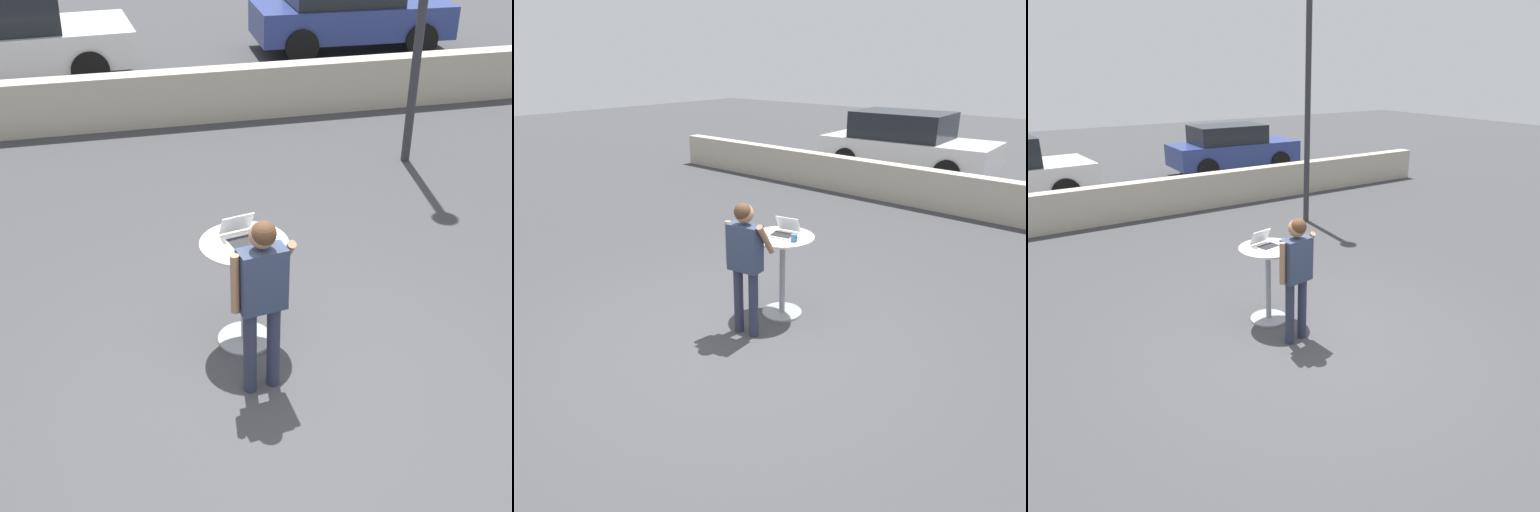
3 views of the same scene
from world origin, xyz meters
TOP-DOWN VIEW (x-y plane):
  - ground_plane at (0.00, 0.00)m, footprint 50.00×50.00m
  - pavement_kerb at (0.00, 6.54)m, footprint 16.46×0.35m
  - cafe_table at (-0.11, 0.87)m, footprint 0.76×0.76m
  - laptop at (-0.12, 0.92)m, footprint 0.36×0.37m
  - coffee_mug at (0.11, 0.82)m, footprint 0.11×0.08m
  - standing_person at (-0.11, 0.23)m, footprint 0.52×0.39m
  - parked_car_further_down at (-2.73, 9.34)m, footprint 4.64×2.24m

SIDE VIEW (x-z plane):
  - ground_plane at x=0.00m, z-range 0.00..0.00m
  - pavement_kerb at x=0.00m, z-range 0.00..0.82m
  - cafe_table at x=-0.11m, z-range 0.16..1.19m
  - parked_car_further_down at x=-2.73m, z-range 0.01..1.65m
  - standing_person at x=-0.11m, z-range 0.20..1.78m
  - coffee_mug at x=0.11m, z-range 1.03..1.12m
  - laptop at x=-0.12m, z-range 0.97..1.18m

